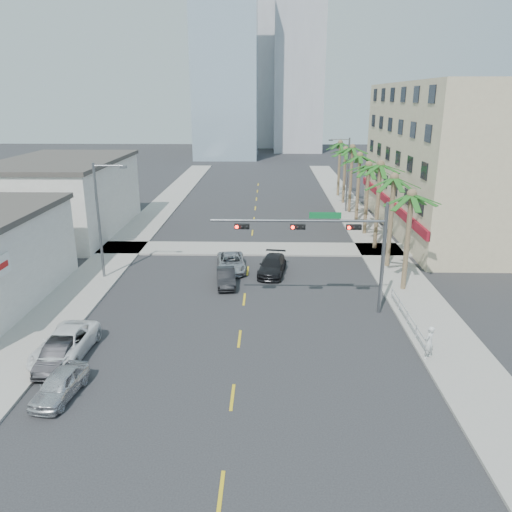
{
  "coord_description": "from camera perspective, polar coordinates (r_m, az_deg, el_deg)",
  "views": [
    {
      "loc": [
        1.63,
        -22.46,
        13.62
      ],
      "look_at": [
        0.85,
        9.11,
        3.5
      ],
      "focal_mm": 35.0,
      "sensor_mm": 36.0,
      "label": 1
    }
  ],
  "objects": [
    {
      "name": "ground",
      "position": [
        26.32,
        -2.4,
        -13.41
      ],
      "size": [
        260.0,
        260.0,
        0.0
      ],
      "primitive_type": "plane",
      "color": "#262628",
      "rests_on": "ground"
    },
    {
      "name": "sidewalk_right",
      "position": [
        45.76,
        14.44,
        -0.03
      ],
      "size": [
        4.0,
        120.0,
        0.15
      ],
      "primitive_type": "cube",
      "color": "gray",
      "rests_on": "ground"
    },
    {
      "name": "sidewalk_left",
      "position": [
        46.61,
        -15.66,
        0.19
      ],
      "size": [
        4.0,
        120.0,
        0.15
      ],
      "primitive_type": "cube",
      "color": "gray",
      "rests_on": "ground"
    },
    {
      "name": "sidewalk_cross",
      "position": [
        46.51,
        -0.66,
        0.83
      ],
      "size": [
        80.0,
        4.0,
        0.15
      ],
      "primitive_type": "cube",
      "color": "gray",
      "rests_on": "ground"
    },
    {
      "name": "building_right",
      "position": [
        56.61,
        22.86,
        10.19
      ],
      "size": [
        15.25,
        28.0,
        15.0
      ],
      "color": "#C4B08A",
      "rests_on": "ground"
    },
    {
      "name": "building_left_far",
      "position": [
        55.62,
        -21.07,
        6.2
      ],
      "size": [
        11.0,
        18.0,
        7.2
      ],
      "primitive_type": "cube",
      "color": "beige",
      "rests_on": "ground"
    },
    {
      "name": "tower_far_left",
      "position": [
        118.31,
        -3.54,
        22.77
      ],
      "size": [
        14.0,
        14.0,
        48.0
      ],
      "primitive_type": "cube",
      "color": "#99B2C6",
      "rests_on": "ground"
    },
    {
      "name": "tower_far_right",
      "position": [
        133.67,
        5.02,
        24.74
      ],
      "size": [
        12.0,
        12.0,
        60.0
      ],
      "primitive_type": "cube",
      "color": "#ADADB2",
      "rests_on": "ground"
    },
    {
      "name": "tower_far_center",
      "position": [
        147.72,
        -0.42,
        20.63
      ],
      "size": [
        16.0,
        16.0,
        42.0
      ],
      "primitive_type": "cube",
      "color": "#ADADB2",
      "rests_on": "ground"
    },
    {
      "name": "traffic_signal_mast",
      "position": [
        31.87,
        8.86,
        1.97
      ],
      "size": [
        11.12,
        0.54,
        7.2
      ],
      "color": "slate",
      "rests_on": "ground"
    },
    {
      "name": "palm_tree_0",
      "position": [
        36.47,
        17.38,
        6.63
      ],
      "size": [
        4.8,
        4.8,
        7.8
      ],
      "color": "brown",
      "rests_on": "ground"
    },
    {
      "name": "palm_tree_1",
      "position": [
        41.36,
        15.52,
        8.52
      ],
      "size": [
        4.8,
        4.8,
        8.16
      ],
      "color": "brown",
      "rests_on": "ground"
    },
    {
      "name": "palm_tree_2",
      "position": [
        46.33,
        14.05,
        10.0
      ],
      "size": [
        4.8,
        4.8,
        8.52
      ],
      "color": "brown",
      "rests_on": "ground"
    },
    {
      "name": "palm_tree_3",
      "position": [
        51.46,
        12.77,
        10.04
      ],
      "size": [
        4.8,
        4.8,
        7.8
      ],
      "color": "brown",
      "rests_on": "ground"
    },
    {
      "name": "palm_tree_4",
      "position": [
        56.49,
        11.79,
        11.11
      ],
      "size": [
        4.8,
        4.8,
        8.16
      ],
      "color": "brown",
      "rests_on": "ground"
    },
    {
      "name": "palm_tree_5",
      "position": [
        61.56,
        10.97,
        12.01
      ],
      "size": [
        4.8,
        4.8,
        8.52
      ],
      "color": "brown",
      "rests_on": "ground"
    },
    {
      "name": "palm_tree_6",
      "position": [
        66.74,
        10.22,
        11.87
      ],
      "size": [
        4.8,
        4.8,
        7.8
      ],
      "color": "brown",
      "rests_on": "ground"
    },
    {
      "name": "palm_tree_7",
      "position": [
        71.83,
        9.62,
        12.58
      ],
      "size": [
        4.8,
        4.8,
        8.16
      ],
      "color": "brown",
      "rests_on": "ground"
    },
    {
      "name": "streetlight_left",
      "position": [
        39.52,
        -17.31,
        4.45
      ],
      "size": [
        2.55,
        0.25,
        9.0
      ],
      "color": "slate",
      "rests_on": "ground"
    },
    {
      "name": "streetlight_right",
      "position": [
        61.78,
        10.26,
        9.52
      ],
      "size": [
        2.55,
        0.25,
        9.0
      ],
      "color": "slate",
      "rests_on": "ground"
    },
    {
      "name": "guardrail",
      "position": [
        32.45,
        16.9,
        -6.57
      ],
      "size": [
        0.08,
        8.08,
        1.0
      ],
      "color": "silver",
      "rests_on": "ground"
    },
    {
      "name": "car_parked_near",
      "position": [
        26.01,
        -21.5,
        -13.54
      ],
      "size": [
        1.96,
        3.92,
        1.28
      ],
      "primitive_type": "imported",
      "rotation": [
        0.0,
        0.0,
        -0.12
      ],
      "color": "silver",
      "rests_on": "ground"
    },
    {
      "name": "car_parked_mid",
      "position": [
        28.71,
        -21.74,
        -10.52
      ],
      "size": [
        1.39,
        3.81,
        1.25
      ],
      "primitive_type": "imported",
      "rotation": [
        0.0,
        0.0,
        0.02
      ],
      "color": "black",
      "rests_on": "ground"
    },
    {
      "name": "car_parked_far",
      "position": [
        29.51,
        -20.99,
        -9.41
      ],
      "size": [
        2.56,
        5.32,
        1.46
      ],
      "primitive_type": "imported",
      "rotation": [
        0.0,
        0.0,
        -0.03
      ],
      "color": "white",
      "rests_on": "ground"
    },
    {
      "name": "car_lane_left",
      "position": [
        37.61,
        -3.45,
        -2.47
      ],
      "size": [
        1.8,
        3.97,
        1.26
      ],
      "primitive_type": "imported",
      "rotation": [
        0.0,
        0.0,
        0.12
      ],
      "color": "black",
      "rests_on": "ground"
    },
    {
      "name": "car_lane_center",
      "position": [
        40.84,
        -2.84,
        -0.75
      ],
      "size": [
        2.81,
        5.04,
        1.33
      ],
      "primitive_type": "imported",
      "rotation": [
        0.0,
        0.0,
        0.13
      ],
      "color": "#ADADB2",
      "rests_on": "ground"
    },
    {
      "name": "car_lane_right",
      "position": [
        39.99,
        1.87,
        -1.1
      ],
      "size": [
        2.59,
        5.01,
        1.39
      ],
      "primitive_type": "imported",
      "rotation": [
        0.0,
        0.0,
        -0.14
      ],
      "color": "black",
      "rests_on": "ground"
    },
    {
      "name": "pedestrian",
      "position": [
        28.61,
        19.16,
        -9.31
      ],
      "size": [
        0.79,
        0.79,
        1.86
      ],
      "primitive_type": "imported",
      "rotation": [
        0.0,
        0.0,
        3.92
      ],
      "color": "silver",
      "rests_on": "sidewalk_right"
    }
  ]
}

